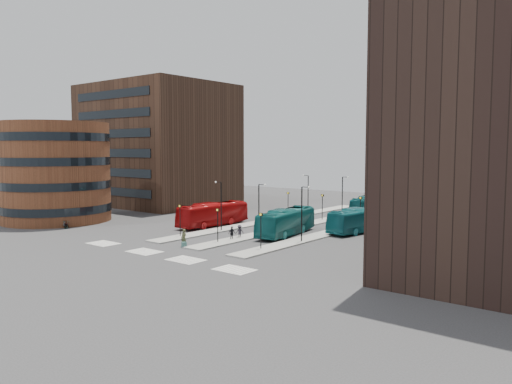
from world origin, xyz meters
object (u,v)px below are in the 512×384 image
Objects in this scene: traveller at (184,238)px; bicycle_far at (64,224)px; red_bus at (213,214)px; bicycle_mid at (64,224)px; commuter_a at (199,222)px; commuter_c at (240,232)px; teal_bus_d at (425,205)px; teal_bus_b at (372,206)px; teal_bus_c at (362,220)px; commuter_b at (232,233)px; teal_bus_a at (286,222)px; bicycle_near at (66,225)px; suitcase at (184,245)px.

bicycle_far is (-21.25, -1.22, -0.45)m from traveller.
bicycle_mid is (-13.74, -13.66, -1.04)m from red_bus.
commuter_c is (8.58, -1.95, -0.05)m from commuter_a.
red_bus is 0.95× the size of teal_bus_d.
teal_bus_b is 26.38m from commuter_c.
red_bus reaches higher than teal_bus_c.
commuter_b is at bearing -34.65° from red_bus.
teal_bus_a is 6.32× the size of bicycle_mid.
traveller is at bearing 174.34° from commuter_b.
commuter_c is 24.05m from bicycle_near.
teal_bus_a is at bearing -98.98° from teal_bus_b.
bicycle_mid is (-25.48, -13.97, -1.04)m from teal_bus_a.
teal_bus_c is 22.76m from traveller.
teal_bus_c is (6.09, 7.59, -0.05)m from teal_bus_a.
bicycle_near is at bearing 12.08° from bicycle_far.
commuter_a is at bearing -69.00° from commuter_c.
commuter_c reaches higher than bicycle_far.
red_bus is at bearing -85.08° from commuter_c.
teal_bus_d is at bearing 88.16° from suitcase.
teal_bus_b is 8.76m from teal_bus_d.
teal_bus_d is at bearing 45.65° from teal_bus_b.
commuter_c is at bearing -104.79° from teal_bus_b.
red_bus is 6.80× the size of bicycle_near.
traveller is at bearing -108.40° from teal_bus_c.
commuter_a reaches higher than bicycle_far.
traveller is at bearing -106.88° from teal_bus_d.
teal_bus_a reaches higher than commuter_a.
commuter_a is 17.58m from bicycle_far.
bicycle_mid is (-22.67, -7.29, -0.25)m from commuter_b.
teal_bus_a is at bearing 86.24° from suitcase.
bicycle_mid is (-26.67, -34.86, -1.13)m from teal_bus_b.
bicycle_mid is (-13.94, -10.77, -0.28)m from commuter_a.
teal_bus_a is at bearing -49.29° from bicycle_far.
commuter_b is (8.73, -3.48, -0.04)m from commuter_a.
teal_bus_c reaches higher than bicycle_mid.
commuter_c is at bearing 96.38° from suitcase.
red_bus is at bearing -127.12° from teal_bus_b.
commuter_a is 9.40m from commuter_b.
traveller is 6.18m from commuter_b.
traveller is (-10.31, -20.28, -0.59)m from teal_bus_c.
bicycle_far is at bearing -133.19° from teal_bus_b.
teal_bus_d is 41.87m from traveller.
bicycle_mid reaches higher than bicycle_far.
commuter_a is at bearing 75.84° from commuter_b.
red_bus is at bearing 116.74° from traveller.
bicycle_mid is at bearing -165.37° from bicycle_near.
teal_bus_c is 38.21m from bicycle_far.
bicycle_mid reaches higher than suitcase.
teal_bus_a reaches higher than commuter_c.
teal_bus_c is 15.64m from commuter_c.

